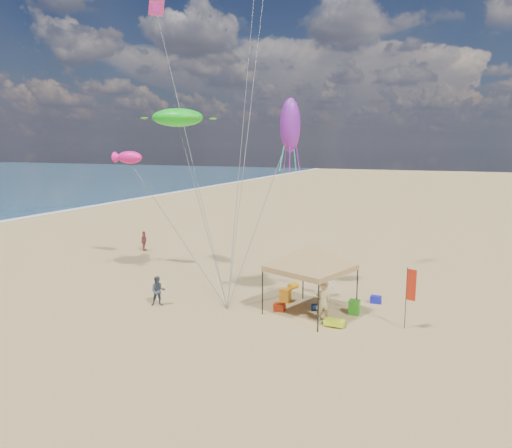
% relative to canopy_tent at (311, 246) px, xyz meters
% --- Properties ---
extents(ground, '(280.00, 280.00, 0.00)m').
position_rel_canopy_tent_xyz_m(ground, '(-3.47, -1.54, -3.39)').
color(ground, tan).
rests_on(ground, ground).
extents(canopy_tent, '(6.24, 6.24, 4.08)m').
position_rel_canopy_tent_xyz_m(canopy_tent, '(0.00, 0.00, 0.00)').
color(canopy_tent, black).
rests_on(canopy_tent, ground).
extents(feather_flag, '(0.42, 0.13, 2.82)m').
position_rel_canopy_tent_xyz_m(feather_flag, '(4.63, -0.17, -1.50)').
color(feather_flag, black).
rests_on(feather_flag, ground).
extents(cooler_red, '(0.54, 0.38, 0.38)m').
position_rel_canopy_tent_xyz_m(cooler_red, '(-1.49, -0.21, -3.20)').
color(cooler_red, red).
rests_on(cooler_red, ground).
extents(cooler_blue, '(0.54, 0.38, 0.38)m').
position_rel_canopy_tent_xyz_m(cooler_blue, '(2.74, 2.85, -3.20)').
color(cooler_blue, '#1418AA').
rests_on(cooler_blue, ground).
extents(bag_navy, '(0.69, 0.54, 0.36)m').
position_rel_canopy_tent_xyz_m(bag_navy, '(0.25, 0.52, -3.21)').
color(bag_navy, '#0D1A3B').
rests_on(bag_navy, ground).
extents(bag_orange, '(0.54, 0.69, 0.36)m').
position_rel_canopy_tent_xyz_m(bag_orange, '(-2.03, 3.51, -3.21)').
color(bag_orange, '#C47E0A').
rests_on(bag_orange, ground).
extents(chair_green, '(0.50, 0.50, 0.70)m').
position_rel_canopy_tent_xyz_m(chair_green, '(2.02, 0.80, -3.04)').
color(chair_green, '#2C8A19').
rests_on(chair_green, ground).
extents(chair_yellow, '(0.50, 0.50, 0.70)m').
position_rel_canopy_tent_xyz_m(chair_yellow, '(-1.70, 1.24, -3.04)').
color(chair_yellow, '#FF9E1C').
rests_on(chair_yellow, ground).
extents(crate_grey, '(0.34, 0.30, 0.28)m').
position_rel_canopy_tent_xyz_m(crate_grey, '(1.37, -1.00, -3.25)').
color(crate_grey, gray).
rests_on(crate_grey, ground).
extents(beach_cart, '(0.90, 0.50, 0.24)m').
position_rel_canopy_tent_xyz_m(beach_cart, '(1.51, -1.17, -3.19)').
color(beach_cart, '#CBEA1A').
rests_on(beach_cart, ground).
extents(person_near_a, '(0.80, 0.70, 1.85)m').
position_rel_canopy_tent_xyz_m(person_near_a, '(0.83, -0.67, -2.47)').
color(person_near_a, tan).
rests_on(person_near_a, ground).
extents(person_near_b, '(0.95, 0.90, 1.54)m').
position_rel_canopy_tent_xyz_m(person_near_b, '(-7.51, -1.88, -2.63)').
color(person_near_b, '#39424E').
rests_on(person_near_b, ground).
extents(person_near_c, '(1.19, 0.88, 1.65)m').
position_rel_canopy_tent_xyz_m(person_near_c, '(0.03, 2.84, -2.57)').
color(person_near_c, silver).
rests_on(person_near_c, ground).
extents(person_far_a, '(0.60, 0.98, 1.56)m').
position_rel_canopy_tent_xyz_m(person_far_a, '(-15.87, 8.35, -2.61)').
color(person_far_a, '#9B433B').
rests_on(person_far_a, ground).
extents(turtle_kite, '(3.54, 3.25, 0.95)m').
position_rel_canopy_tent_xyz_m(turtle_kite, '(-7.67, 0.66, 6.20)').
color(turtle_kite, '#13DB1E').
rests_on(turtle_kite, ground).
extents(fish_kite, '(1.89, 1.01, 0.82)m').
position_rel_canopy_tent_xyz_m(fish_kite, '(-13.56, 4.09, 3.96)').
color(fish_kite, '#FF1689').
rests_on(fish_kite, ground).
extents(squid_kite, '(1.45, 1.45, 2.94)m').
position_rel_canopy_tent_xyz_m(squid_kite, '(-2.37, 3.68, 5.83)').
color(squid_kite, purple).
rests_on(squid_kite, ground).
extents(stunt_kite_pink, '(1.07, 1.17, 1.01)m').
position_rel_canopy_tent_xyz_m(stunt_kite_pink, '(-14.26, 8.72, 14.41)').
color(stunt_kite_pink, '#CF2F84').
rests_on(stunt_kite_pink, ground).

